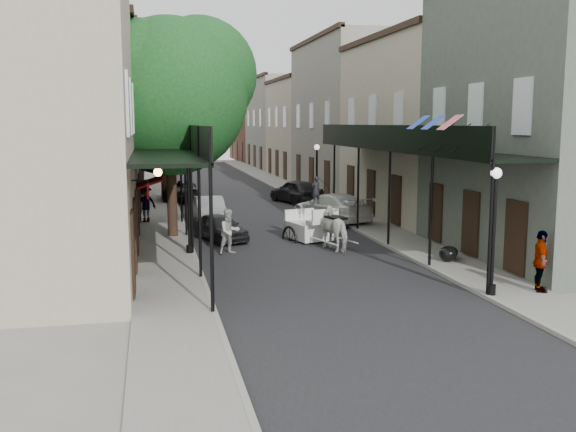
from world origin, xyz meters
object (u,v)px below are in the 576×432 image
pedestrian_sidewalk_right (541,261)px  car_left_far (180,190)px  car_right_near (331,208)px  pedestrian_walking (229,232)px  tree_far (168,111)px  lamppost_right_far (317,175)px  lamppost_right_near (494,229)px  car_left_near (220,227)px  carriage (305,214)px  horse (337,229)px  pedestrian_sidewalk_left (145,203)px  car_left_mid (210,210)px  car_right_far (296,191)px  lamppost_left (189,203)px  tree_near (178,90)px

pedestrian_sidewalk_right → car_left_far: pedestrian_sidewalk_right is taller
car_right_near → pedestrian_walking: bearing=29.1°
tree_far → lamppost_right_far: (8.35, -6.18, -3.79)m
lamppost_right_near → car_left_near: 12.96m
lamppost_right_far → carriage: lamppost_right_far is taller
pedestrian_sidewalk_right → car_right_near: 15.22m
lamppost_right_far → horse: lamppost_right_far is taller
pedestrian_sidewalk_left → car_right_near: size_ratio=0.37×
tree_far → carriage: size_ratio=3.00×
tree_far → car_left_mid: 11.53m
car_right_far → lamppost_left: bearing=45.6°
car_right_far → car_right_near: bearing=72.5°
tree_near → car_right_far: (7.80, 11.02, -5.72)m
car_left_mid → car_right_near: car_right_near is taller
tree_far → pedestrian_sidewalk_right: 28.40m
pedestrian_walking → car_right_near: (6.16, 7.03, -0.14)m
car_right_near → tree_far: bearing=-74.4°
lamppost_right_far → carriage: 9.94m
horse → pedestrian_sidewalk_left: (-7.60, 8.34, 0.20)m
lamppost_right_far → pedestrian_sidewalk_left: 10.60m
lamppost_right_far → car_right_far: lamppost_right_far is taller
horse → pedestrian_sidewalk_right: bearing=100.3°
lamppost_right_far → car_left_near: bearing=-126.7°
lamppost_right_near → tree_near: bearing=124.3°
tree_far → lamppost_right_near: 27.74m
tree_far → horse: size_ratio=4.24×
pedestrian_sidewalk_left → car_left_mid: pedestrian_sidewalk_left is taller
tree_far → lamppost_left: 18.57m
tree_near → car_right_far: bearing=54.7°
carriage → car_left_mid: 6.57m
tree_far → pedestrian_sidewalk_right: (9.93, -26.18, -4.80)m
carriage → lamppost_left: bearing=-169.2°
lamppost_right_near → horse: 8.41m
tree_far → pedestrian_sidewalk_right: size_ratio=4.67×
car_left_far → car_right_near: bearing=-55.3°
car_right_far → tree_far: bearing=-38.3°
lamppost_left → carriage: size_ratio=1.29×
lamppost_left → car_left_near: size_ratio=1.08×
lamppost_left → carriage: (5.18, 2.57, -0.94)m
lamppost_left → car_left_mid: size_ratio=0.92×
tree_far → carriage: 17.15m
carriage → car_right_near: (2.52, 4.50, -0.37)m
carriage → car_right_far: carriage is taller
pedestrian_sidewalk_left → car_right_far: size_ratio=0.42×
horse → pedestrian_sidewalk_left: bearing=-63.2°
car_right_far → pedestrian_walking: bearing=50.3°
carriage → pedestrian_sidewalk_right: bearing=-82.1°
pedestrian_sidewalk_right → car_left_far: bearing=43.5°
pedestrian_walking → pedestrian_sidewalk_right: 11.52m
tree_near → lamppost_left: tree_near is taller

